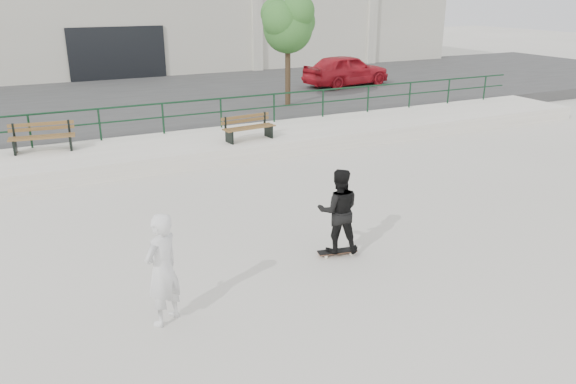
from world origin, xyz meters
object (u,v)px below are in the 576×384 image
skateboard (337,251)px  standing_skater (338,211)px  bench_left (42,137)px  seated_skater (162,270)px  bench_right (248,128)px  tree (288,22)px  red_car (346,70)px

skateboard → standing_skater: size_ratio=0.48×
bench_left → seated_skater: bearing=-77.1°
bench_right → tree: 6.61m
tree → skateboard: tree is taller
tree → bench_left: bearing=-161.4°
standing_skater → bench_left: bearing=-39.0°
red_car → standing_skater: 18.11m
bench_right → seated_skater: 9.62m
bench_left → bench_right: size_ratio=1.07×
bench_left → tree: tree is taller
bench_left → tree: 10.52m
bench_left → bench_right: 6.07m
tree → seated_skater: size_ratio=2.38×
bench_left → tree: (9.60, 3.22, 2.86)m
red_car → seated_skater: size_ratio=2.46×
red_car → tree: bearing=115.2°
bench_right → bench_left: bearing=159.9°
tree → standing_skater: size_ratio=2.59×
standing_skater → seated_skater: 3.75m
bench_left → red_car: 15.74m
bench_left → seated_skater: size_ratio=1.01×
bench_right → tree: bearing=45.1°
bench_left → skateboard: bearing=-55.4°
bench_right → skateboard: bearing=-105.5°
skateboard → seated_skater: seated_skater is taller
bench_left → bench_right: bearing=-7.0°
tree → bench_right: bearing=-128.4°
skateboard → standing_skater: (0.00, 0.00, 0.86)m
skateboard → seated_skater: 3.84m
bench_right → tree: tree is taller
bench_right → seated_skater: seated_skater is taller
bench_left → bench_right: bench_left is taller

